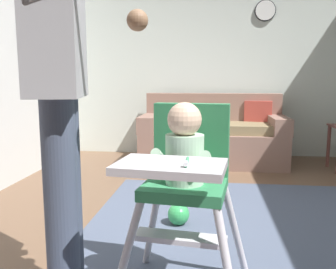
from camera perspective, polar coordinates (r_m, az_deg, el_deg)
ground at (r=2.52m, az=7.96°, el=-16.77°), size 5.63×7.01×0.10m
wall_far at (r=5.02m, az=7.69°, el=12.07°), size 4.83×0.06×2.67m
area_rug at (r=2.34m, az=14.01°, el=-17.49°), size 2.32×2.89×0.01m
couch at (r=4.54m, az=7.19°, el=-0.25°), size 1.76×0.86×0.86m
high_chair at (r=1.61m, az=2.80°, el=-5.00°), size 0.67×0.78×0.94m
adult_standing at (r=1.57m, az=-16.81°, el=6.73°), size 0.59×0.50×1.73m
toy_ball at (r=2.62m, az=1.69°, el=-12.57°), size 0.16×0.16×0.16m
wall_clock at (r=5.10m, az=15.25°, el=18.53°), size 0.27×0.04×0.27m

